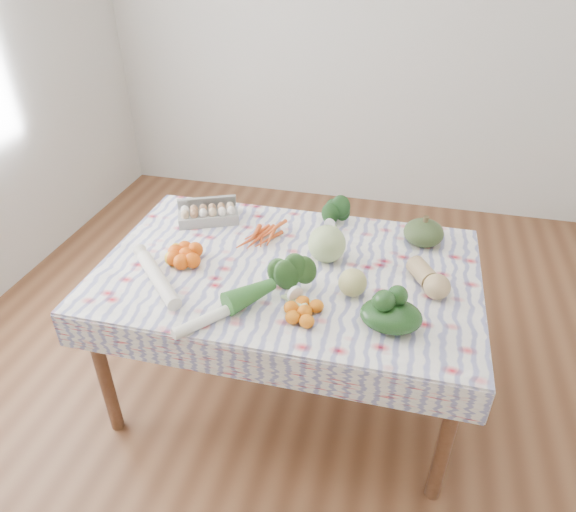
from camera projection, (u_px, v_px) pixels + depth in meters
The scene contains 17 objects.
ground at pixel (288, 386), 2.69m from camera, with size 4.50×4.50×0.00m, color brown.
wall_back at pixel (362, 26), 3.75m from camera, with size 4.00×0.04×2.80m, color silver.
dining_table at pixel (288, 282), 2.32m from camera, with size 1.60×1.00×0.75m.
tablecloth at pixel (288, 268), 2.28m from camera, with size 1.66×1.06×0.01m, color white.
egg_carton at pixel (208, 216), 2.58m from camera, with size 0.30×0.12×0.08m, color #969692.
carrot_bunch at pixel (262, 238), 2.45m from camera, with size 0.21×0.19×0.04m, color #D7521F.
kale_bunch at pixel (332, 215), 2.54m from camera, with size 0.15×0.13×0.13m, color #193E18.
kabocha_squash at pixel (424, 233), 2.40m from camera, with size 0.19×0.19×0.12m, color #384B25.
cabbage at pixel (327, 244), 2.28m from camera, with size 0.17×0.17×0.17m, color #A9C179.
butternut_squash at pixel (429, 277), 2.12m from camera, with size 0.11×0.24×0.11m, color tan.
orange_cluster at pixel (186, 255), 2.29m from camera, with size 0.22×0.22×0.07m, color #F2580B.
broccoli at pixel (287, 284), 2.07m from camera, with size 0.17×0.17×0.12m, color #23491A.
mandarin_cluster at pixel (305, 311), 1.97m from camera, with size 0.20×0.20×0.06m, color orange.
grapefruit at pixel (353, 282), 2.08m from camera, with size 0.12×0.12×0.12m, color tan.
spinach_bag at pixel (391, 316), 1.92m from camera, with size 0.23×0.19×0.10m, color #153213.
daikon at pixel (158, 279), 2.15m from camera, with size 0.06×0.06×0.42m, color silver.
leek at pixel (225, 311), 1.98m from camera, with size 0.05×0.05×0.44m, color white.
Camera 1 is at (0.45, -1.82, 2.05)m, focal length 32.00 mm.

